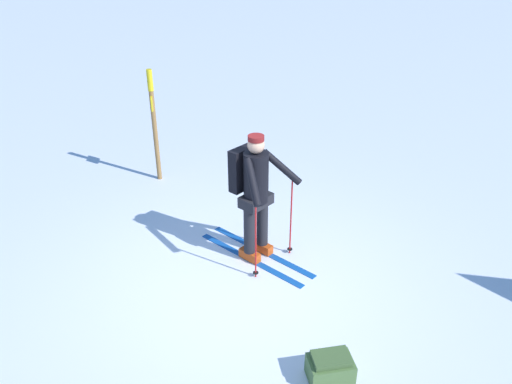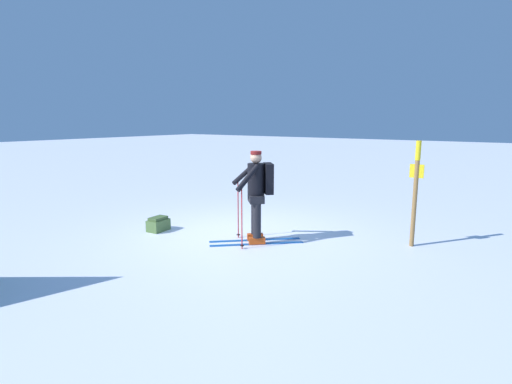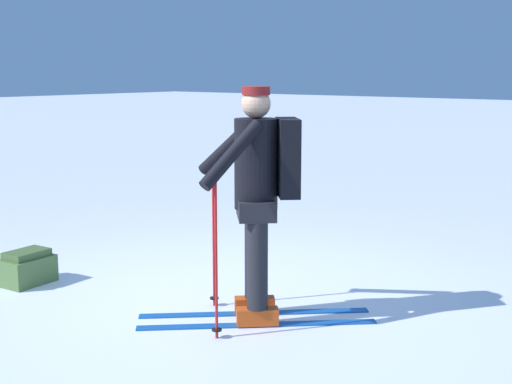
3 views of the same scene
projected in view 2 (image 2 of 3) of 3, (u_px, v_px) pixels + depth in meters
The scene contains 4 objects.
ground_plane at pixel (242, 235), 7.96m from camera, with size 80.00×80.00×0.00m, color white.
skier at pixel (257, 191), 7.32m from camera, with size 1.44×1.51×1.71m.
dropped_backpack at pixel (158, 224), 8.24m from camera, with size 0.45×0.33×0.29m.
trail_marker at pixel (416, 185), 7.07m from camera, with size 0.09×0.24×1.91m.
Camera 2 is at (6.12, 4.63, 2.27)m, focal length 28.00 mm.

